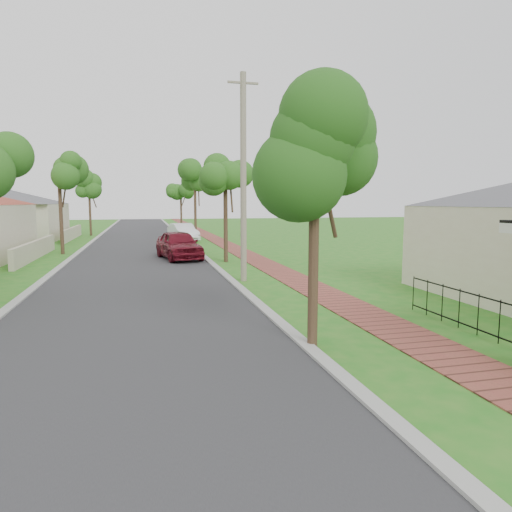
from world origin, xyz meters
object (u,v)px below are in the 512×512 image
object	(u,v)px
parked_car_red	(179,245)
parked_car_white	(183,233)
near_tree	(315,154)
utility_pole	(243,178)

from	to	relation	value
parked_car_red	parked_car_white	size ratio (longest dim) A/B	1.06
parked_car_white	near_tree	xyz separation A→B (m)	(0.40, -27.68, 3.42)
parked_car_white	utility_pole	bearing A→B (deg)	-99.08
parked_car_red	near_tree	distance (m)	16.70
parked_car_red	near_tree	world-z (taller)	near_tree
parked_car_white	near_tree	world-z (taller)	near_tree
utility_pole	near_tree	bearing A→B (deg)	-92.28
parked_car_white	parked_car_red	bearing A→B (deg)	-107.37
utility_pole	parked_car_white	bearing A→B (deg)	92.21
parked_car_white	utility_pole	xyz separation A→B (m)	(0.74, -19.18, 3.38)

